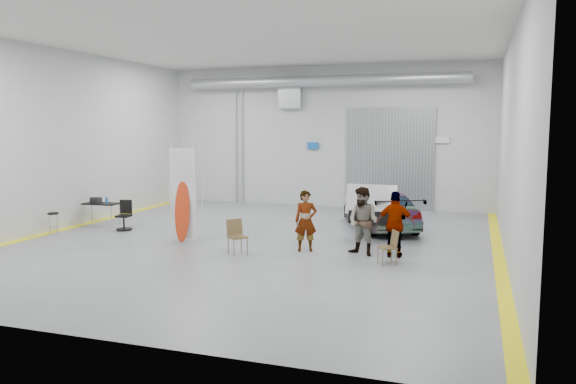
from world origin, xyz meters
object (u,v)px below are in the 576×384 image
(person_b, at_px, (363,221))
(folding_chair_near, at_px, (238,244))
(person_a, at_px, (306,221))
(person_c, at_px, (395,224))
(sedan_car, at_px, (381,209))
(surfboard_display, at_px, (182,202))
(shop_stool, at_px, (53,224))
(office_chair, at_px, (125,217))
(work_table, at_px, (100,203))
(folding_chair_far, at_px, (387,254))

(person_b, height_order, folding_chair_near, person_b)
(person_a, height_order, person_c, person_c)
(person_c, distance_m, folding_chair_near, 4.24)
(sedan_car, height_order, surfboard_display, surfboard_display)
(surfboard_display, distance_m, shop_stool, 4.61)
(sedan_car, bearing_deg, person_b, 67.81)
(folding_chair_near, height_order, office_chair, office_chair)
(person_b, distance_m, office_chair, 8.33)
(shop_stool, xyz_separation_m, work_table, (0.32, 1.93, 0.42))
(sedan_car, height_order, person_b, person_b)
(surfboard_display, height_order, work_table, surfboard_display)
(work_table, bearing_deg, person_c, -8.81)
(person_a, xyz_separation_m, folding_chair_near, (-1.61, -1.01, -0.55))
(sedan_car, height_order, person_a, person_a)
(person_b, relative_size, office_chair, 1.88)
(folding_chair_near, distance_m, office_chair, 5.46)
(person_a, relative_size, person_b, 0.92)
(folding_chair_far, distance_m, office_chair, 9.23)
(person_a, height_order, office_chair, person_a)
(person_b, bearing_deg, office_chair, -165.57)
(person_b, xyz_separation_m, folding_chair_near, (-3.21, -1.01, -0.63))
(person_b, relative_size, folding_chair_near, 1.95)
(person_c, distance_m, folding_chair_far, 1.07)
(folding_chair_far, bearing_deg, work_table, -132.08)
(folding_chair_far, distance_m, work_table, 10.73)
(shop_stool, bearing_deg, person_a, 1.88)
(folding_chair_far, bearing_deg, folding_chair_near, -116.17)
(work_table, bearing_deg, folding_chair_far, -13.51)
(folding_chair_near, bearing_deg, person_b, -30.29)
(person_a, relative_size, shop_stool, 2.42)
(folding_chair_far, distance_m, shop_stool, 10.75)
(person_c, height_order, shop_stool, person_c)
(person_a, distance_m, person_c, 2.45)
(folding_chair_near, height_order, shop_stool, folding_chair_near)
(sedan_car, xyz_separation_m, surfboard_display, (-5.25, -4.12, 0.55))
(surfboard_display, distance_m, work_table, 4.53)
(work_table, distance_m, office_chair, 1.54)
(folding_chair_far, xyz_separation_m, office_chair, (-9.02, 1.95, 0.16))
(person_b, bearing_deg, folding_chair_near, -140.47)
(sedan_car, relative_size, office_chair, 4.59)
(sedan_car, relative_size, folding_chair_near, 4.76)
(person_a, height_order, surfboard_display, surfboard_display)
(sedan_car, bearing_deg, folding_chair_far, 76.21)
(sedan_car, height_order, shop_stool, sedan_car)
(sedan_car, distance_m, person_a, 4.36)
(folding_chair_far, height_order, shop_stool, folding_chair_far)
(surfboard_display, bearing_deg, person_b, -0.58)
(sedan_car, relative_size, work_table, 3.57)
(surfboard_display, distance_m, office_chair, 3.10)
(surfboard_display, xyz_separation_m, folding_chair_near, (2.23, -1.02, -0.91))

